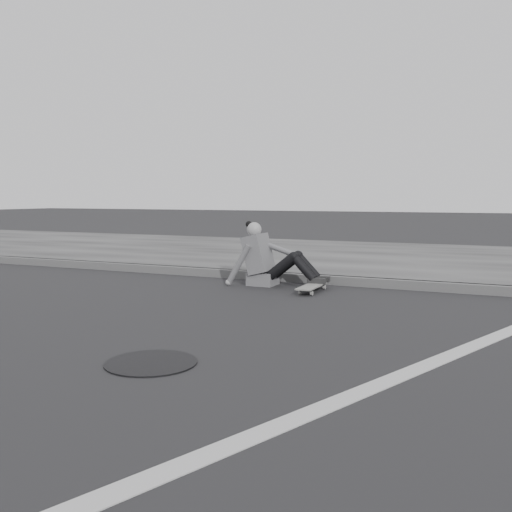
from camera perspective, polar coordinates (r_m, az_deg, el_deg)
The scene contains 7 objects.
ground at distance 6.05m, azimuth -8.84°, elevation -5.65°, with size 80.00×80.00×0.00m, color black.
curb at distance 8.29m, azimuth 0.89°, elevation -2.00°, with size 24.00×0.16×0.12m, color #4A4A4A.
sidewalk at distance 11.11m, azimuth 7.04°, elevation -0.01°, with size 24.00×6.00×0.12m, color #393939.
manhole at distance 4.29m, azimuth -10.46°, elevation -10.45°, with size 0.67×0.67×0.01m, color black.
road_stripe at distance 4.06m, azimuth 14.27°, elevation -11.54°, with size 0.15×6.66×0.01m, color #ACACAC.
skateboard at distance 7.31m, azimuth 5.68°, elevation -3.03°, with size 0.20×0.78×0.09m.
seated_woman at distance 7.75m, azimuth 1.12°, elevation -0.32°, with size 1.38×0.46×0.88m.
Camera 1 is at (3.24, -4.96, 1.21)m, focal length 40.00 mm.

